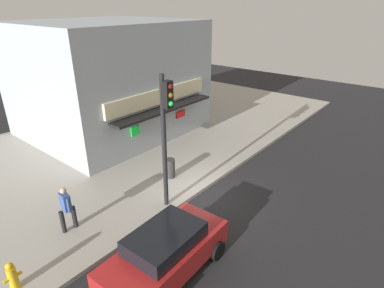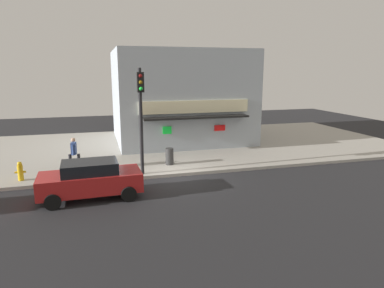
{
  "view_description": "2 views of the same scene",
  "coord_description": "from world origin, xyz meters",
  "px_view_note": "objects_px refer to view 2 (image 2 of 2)",
  "views": [
    {
      "loc": [
        -9.32,
        -7.14,
        7.65
      ],
      "look_at": [
        1.05,
        1.38,
        1.62
      ],
      "focal_mm": 29.53,
      "sensor_mm": 36.0,
      "label": 1
    },
    {
      "loc": [
        -3.81,
        -16.39,
        5.32
      ],
      "look_at": [
        1.17,
        1.38,
        1.36
      ],
      "focal_mm": 32.15,
      "sensor_mm": 36.0,
      "label": 2
    }
  ],
  "objects_px": {
    "traffic_light": "(141,108)",
    "trash_can": "(170,156)",
    "fire_hydrant": "(20,171)",
    "pedestrian": "(74,153)",
    "parked_car_red": "(91,179)"
  },
  "relations": [
    {
      "from": "parked_car_red",
      "to": "trash_can",
      "type": "bearing_deg",
      "value": 41.67
    },
    {
      "from": "pedestrian",
      "to": "parked_car_red",
      "type": "xyz_separation_m",
      "value": [
        0.85,
        -3.97,
        -0.29
      ]
    },
    {
      "from": "pedestrian",
      "to": "fire_hydrant",
      "type": "bearing_deg",
      "value": -155.08
    },
    {
      "from": "fire_hydrant",
      "to": "pedestrian",
      "type": "bearing_deg",
      "value": 24.92
    },
    {
      "from": "fire_hydrant",
      "to": "pedestrian",
      "type": "height_order",
      "value": "pedestrian"
    },
    {
      "from": "traffic_light",
      "to": "trash_can",
      "type": "relative_size",
      "value": 5.7
    },
    {
      "from": "fire_hydrant",
      "to": "traffic_light",
      "type": "bearing_deg",
      "value": -5.84
    },
    {
      "from": "pedestrian",
      "to": "traffic_light",
      "type": "bearing_deg",
      "value": -27.08
    },
    {
      "from": "fire_hydrant",
      "to": "parked_car_red",
      "type": "relative_size",
      "value": 0.22
    },
    {
      "from": "traffic_light",
      "to": "trash_can",
      "type": "distance_m",
      "value": 3.68
    },
    {
      "from": "parked_car_red",
      "to": "pedestrian",
      "type": "bearing_deg",
      "value": 102.02
    },
    {
      "from": "traffic_light",
      "to": "trash_can",
      "type": "height_order",
      "value": "traffic_light"
    },
    {
      "from": "traffic_light",
      "to": "pedestrian",
      "type": "xyz_separation_m",
      "value": [
        -3.34,
        1.71,
        -2.42
      ]
    },
    {
      "from": "traffic_light",
      "to": "pedestrian",
      "type": "height_order",
      "value": "traffic_light"
    },
    {
      "from": "fire_hydrant",
      "to": "parked_car_red",
      "type": "xyz_separation_m",
      "value": [
        3.25,
        -2.85,
        0.22
      ]
    }
  ]
}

